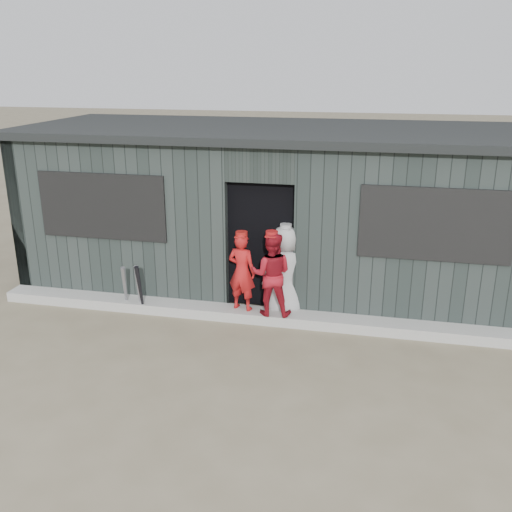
% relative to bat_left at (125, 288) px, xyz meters
% --- Properties ---
extents(ground, '(80.00, 80.00, 0.00)m').
position_rel_bat_left_xyz_m(ground, '(2.00, -1.72, -0.38)').
color(ground, '#695E48').
rests_on(ground, ground).
extents(curb, '(8.00, 0.36, 0.15)m').
position_rel_bat_left_xyz_m(curb, '(2.00, 0.10, -0.30)').
color(curb, '#999994').
rests_on(curb, ground).
extents(bat_left, '(0.17, 0.30, 0.75)m').
position_rel_bat_left_xyz_m(bat_left, '(0.00, 0.00, 0.00)').
color(bat_left, gray).
rests_on(bat_left, ground).
extents(bat_mid, '(0.12, 0.25, 0.78)m').
position_rel_bat_left_xyz_m(bat_mid, '(0.23, -0.02, 0.02)').
color(bat_mid, gray).
rests_on(bat_mid, ground).
extents(bat_right, '(0.07, 0.22, 0.79)m').
position_rel_bat_left_xyz_m(bat_right, '(0.28, -0.08, 0.02)').
color(bat_right, black).
rests_on(bat_right, ground).
extents(player_red_left, '(0.47, 0.36, 1.16)m').
position_rel_bat_left_xyz_m(player_red_left, '(1.78, 0.13, 0.35)').
color(player_red_left, '#B31617').
rests_on(player_red_left, curb).
extents(player_red_right, '(0.62, 0.50, 1.22)m').
position_rel_bat_left_xyz_m(player_red_right, '(2.23, 0.05, 0.38)').
color(player_red_right, maroon).
rests_on(player_red_right, curb).
extents(player_grey_back, '(0.76, 0.58, 1.39)m').
position_rel_bat_left_xyz_m(player_grey_back, '(2.38, 0.36, 0.32)').
color(player_grey_back, '#A6A6A6').
rests_on(player_grey_back, ground).
extents(dugout, '(8.30, 3.30, 2.62)m').
position_rel_bat_left_xyz_m(dugout, '(2.00, 1.79, 0.91)').
color(dugout, black).
rests_on(dugout, ground).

